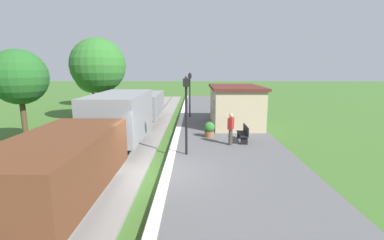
# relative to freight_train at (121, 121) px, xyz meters

# --- Properties ---
(ground_plane) EXTENTS (160.00, 160.00, 0.00)m
(ground_plane) POSITION_rel_freight_train_xyz_m (2.40, -3.92, -1.51)
(ground_plane) COLOR #3D6628
(platform_slab) EXTENTS (6.00, 60.00, 0.25)m
(platform_slab) POSITION_rel_freight_train_xyz_m (5.60, -3.92, -1.38)
(platform_slab) COLOR #565659
(platform_slab) RESTS_ON ground
(platform_edge_stripe) EXTENTS (0.36, 60.00, 0.01)m
(platform_edge_stripe) POSITION_rel_freight_train_xyz_m (2.80, -3.92, -1.25)
(platform_edge_stripe) COLOR silver
(platform_edge_stripe) RESTS_ON platform_slab
(track_ballast) EXTENTS (3.80, 60.00, 0.12)m
(track_ballast) POSITION_rel_freight_train_xyz_m (-0.00, -3.92, -1.45)
(track_ballast) COLOR gray
(track_ballast) RESTS_ON ground
(rail_near) EXTENTS (0.07, 60.00, 0.14)m
(rail_near) POSITION_rel_freight_train_xyz_m (0.72, -3.92, -1.32)
(rail_near) COLOR slate
(rail_near) RESTS_ON track_ballast
(rail_far) EXTENTS (0.07, 60.00, 0.14)m
(rail_far) POSITION_rel_freight_train_xyz_m (-0.72, -3.92, -1.32)
(rail_far) COLOR slate
(rail_far) RESTS_ON track_ballast
(freight_train) EXTENTS (2.50, 19.40, 2.72)m
(freight_train) POSITION_rel_freight_train_xyz_m (0.00, 0.00, 0.00)
(freight_train) COLOR brown
(freight_train) RESTS_ON rail_near
(station_hut) EXTENTS (3.50, 5.80, 2.78)m
(station_hut) POSITION_rel_freight_train_xyz_m (6.80, 5.35, 0.15)
(station_hut) COLOR tan
(station_hut) RESTS_ON platform_slab
(bench_near_hut) EXTENTS (0.42, 1.50, 0.91)m
(bench_near_hut) POSITION_rel_freight_train_xyz_m (6.62, 0.64, -0.78)
(bench_near_hut) COLOR black
(bench_near_hut) RESTS_ON platform_slab
(bench_down_platform) EXTENTS (0.42, 1.50, 0.91)m
(bench_down_platform) POSITION_rel_freight_train_xyz_m (6.62, 10.09, -0.78)
(bench_down_platform) COLOR black
(bench_down_platform) RESTS_ON platform_slab
(person_waiting) EXTENTS (0.39, 0.45, 1.71)m
(person_waiting) POSITION_rel_freight_train_xyz_m (5.80, 0.01, -0.32)
(person_waiting) COLOR #38332D
(person_waiting) RESTS_ON platform_slab
(potted_planter) EXTENTS (0.64, 0.64, 0.92)m
(potted_planter) POSITION_rel_freight_train_xyz_m (4.76, 1.66, -0.78)
(potted_planter) COLOR brown
(potted_planter) RESTS_ON platform_slab
(lamp_post_near) EXTENTS (0.28, 0.28, 3.70)m
(lamp_post_near) POSITION_rel_freight_train_xyz_m (3.51, -1.66, 1.30)
(lamp_post_near) COLOR black
(lamp_post_near) RESTS_ON platform_slab
(lamp_post_far) EXTENTS (0.28, 0.28, 3.70)m
(lamp_post_far) POSITION_rel_freight_train_xyz_m (3.51, 8.46, 1.30)
(lamp_post_far) COLOR black
(lamp_post_far) RESTS_ON platform_slab
(tree_trackside_mid) EXTENTS (2.91, 2.91, 5.27)m
(tree_trackside_mid) POSITION_rel_freight_train_xyz_m (-5.41, 0.45, 2.28)
(tree_trackside_mid) COLOR #4C3823
(tree_trackside_mid) RESTS_ON ground
(tree_trackside_far) EXTENTS (4.35, 4.35, 6.65)m
(tree_trackside_far) POSITION_rel_freight_train_xyz_m (-3.83, 8.04, 2.96)
(tree_trackside_far) COLOR #4C3823
(tree_trackside_far) RESTS_ON ground
(tree_field_left) EXTENTS (3.87, 3.87, 5.35)m
(tree_field_left) POSITION_rel_freight_train_xyz_m (-7.72, 17.02, 1.90)
(tree_field_left) COLOR #4C3823
(tree_field_left) RESTS_ON ground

